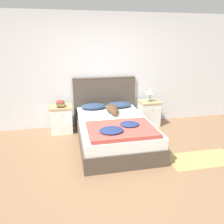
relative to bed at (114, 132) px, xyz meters
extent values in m
plane|color=#896647|center=(-0.07, -1.00, -0.24)|extent=(16.00, 16.00, 0.00)
cube|color=silver|center=(-0.07, 1.13, 1.04)|extent=(9.00, 0.06, 2.55)
cube|color=#4C4238|center=(0.00, 0.00, -0.09)|extent=(1.38, 2.07, 0.29)
cube|color=white|center=(0.00, 0.00, 0.15)|extent=(1.32, 2.01, 0.19)
cube|color=#4C4238|center=(0.00, 1.06, 0.33)|extent=(1.46, 0.04, 1.13)
cylinder|color=#4C4238|center=(0.00, 1.06, 0.89)|extent=(1.46, 0.06, 0.06)
cube|color=white|center=(-1.02, 0.78, 0.05)|extent=(0.46, 0.38, 0.57)
cube|color=tan|center=(-1.02, 0.78, 0.35)|extent=(0.48, 0.40, 0.03)
sphere|color=tan|center=(-1.02, 0.58, 0.21)|extent=(0.02, 0.02, 0.02)
cube|color=white|center=(1.02, 0.78, 0.05)|extent=(0.46, 0.38, 0.57)
cube|color=tan|center=(1.02, 0.78, 0.35)|extent=(0.48, 0.40, 0.03)
sphere|color=tan|center=(1.02, 0.58, 0.21)|extent=(0.02, 0.02, 0.02)
ellipsoid|color=navy|center=(-0.30, 0.81, 0.31)|extent=(0.57, 0.34, 0.13)
ellipsoid|color=navy|center=(0.30, 0.81, 0.31)|extent=(0.57, 0.34, 0.13)
cube|color=#BC4C42|center=(0.00, -0.56, 0.28)|extent=(1.13, 0.85, 0.07)
ellipsoid|color=navy|center=(-0.20, -0.69, 0.33)|extent=(0.40, 0.34, 0.06)
ellipsoid|color=navy|center=(0.17, -0.47, 0.33)|extent=(0.34, 0.30, 0.05)
ellipsoid|color=brown|center=(0.06, 0.49, 0.33)|extent=(0.25, 0.43, 0.17)
sphere|color=brown|center=(0.06, 0.24, 0.32)|extent=(0.15, 0.15, 0.15)
ellipsoid|color=brown|center=(0.06, 0.18, 0.30)|extent=(0.07, 0.08, 0.06)
cone|color=brown|center=(0.02, 0.25, 0.37)|extent=(0.05, 0.05, 0.05)
cone|color=brown|center=(0.10, 0.25, 0.37)|extent=(0.05, 0.05, 0.05)
ellipsoid|color=brown|center=(0.10, 0.67, 0.28)|extent=(0.14, 0.19, 0.06)
cube|color=#232328|center=(-1.02, 0.75, 0.38)|extent=(0.14, 0.21, 0.03)
cube|color=orange|center=(-1.01, 0.75, 0.41)|extent=(0.17, 0.23, 0.03)
cube|color=#337547|center=(-1.02, 0.75, 0.44)|extent=(0.16, 0.21, 0.03)
cube|color=#AD2D28|center=(-1.02, 0.75, 0.46)|extent=(0.15, 0.21, 0.02)
cylinder|color=#336B4C|center=(1.02, 0.76, 0.37)|extent=(0.11, 0.11, 0.02)
cylinder|color=#336B4C|center=(1.02, 0.76, 0.46)|extent=(0.02, 0.02, 0.16)
cone|color=beige|center=(1.02, 0.76, 0.61)|extent=(0.20, 0.20, 0.13)
cube|color=tan|center=(1.35, -0.93, -0.23)|extent=(1.19, 0.56, 0.00)
camera|label=1|loc=(-0.85, -3.88, 1.71)|focal=35.00mm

